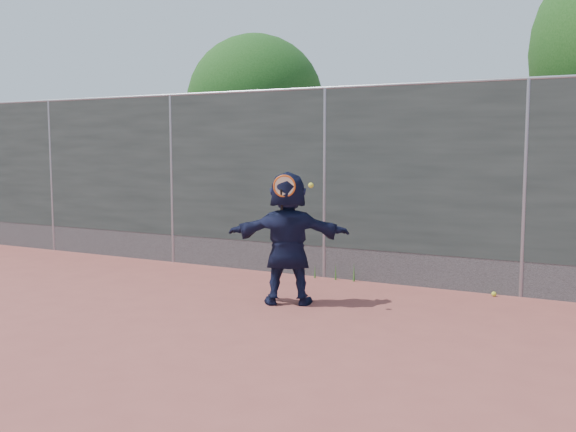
% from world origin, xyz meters
% --- Properties ---
extents(ground, '(80.00, 80.00, 0.00)m').
position_xyz_m(ground, '(0.00, 0.00, 0.00)').
color(ground, '#9E4C42').
rests_on(ground, ground).
extents(player, '(1.71, 1.14, 1.76)m').
position_xyz_m(player, '(0.28, 1.68, 0.88)').
color(player, '#131734').
rests_on(player, ground).
extents(ball_ground, '(0.07, 0.07, 0.07)m').
position_xyz_m(ball_ground, '(2.67, 3.35, 0.03)').
color(ball_ground, yellow).
rests_on(ball_ground, ground).
extents(fence, '(20.00, 0.06, 3.03)m').
position_xyz_m(fence, '(-0.00, 3.50, 1.58)').
color(fence, '#38423D').
rests_on(fence, ground).
extents(swing_action, '(0.54, 0.15, 0.51)m').
position_xyz_m(swing_action, '(0.37, 1.48, 1.57)').
color(swing_action, '#D65114').
rests_on(swing_action, ground).
extents(tree_left, '(3.15, 3.00, 4.53)m').
position_xyz_m(tree_left, '(-2.85, 6.55, 2.94)').
color(tree_left, '#382314').
rests_on(tree_left, ground).
extents(weed_clump, '(0.68, 0.07, 0.30)m').
position_xyz_m(weed_clump, '(0.29, 3.38, 0.13)').
color(weed_clump, '#387226').
rests_on(weed_clump, ground).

